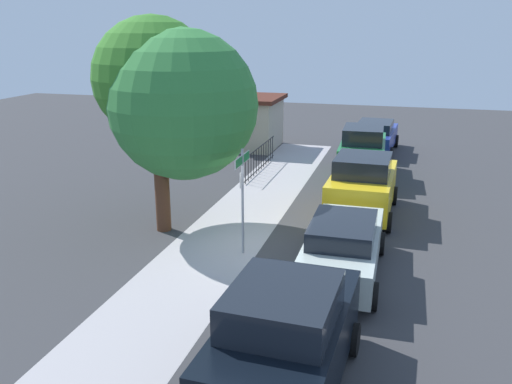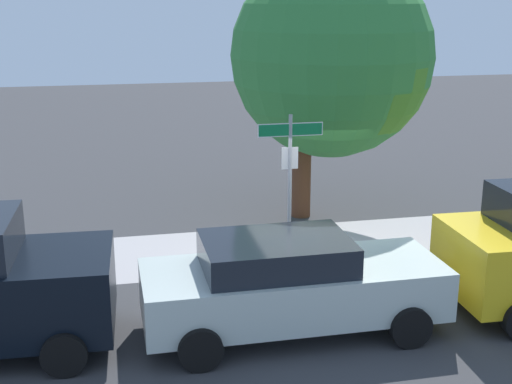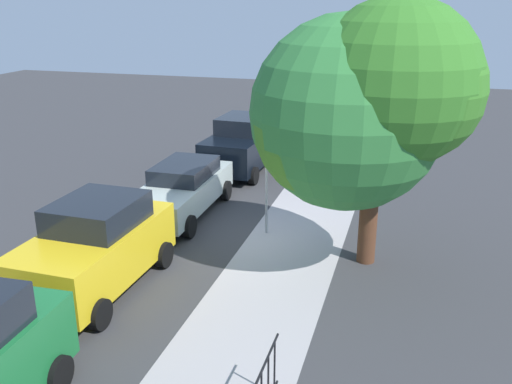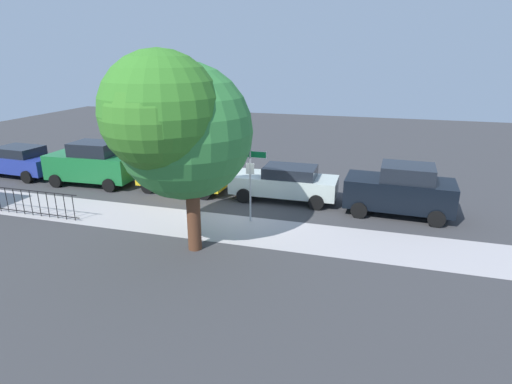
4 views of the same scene
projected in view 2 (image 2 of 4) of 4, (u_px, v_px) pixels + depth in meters
name	position (u px, v px, depth m)	size (l,w,h in m)	color
ground_plane	(320.00, 268.00, 13.43)	(60.00, 60.00, 0.00)	#38383A
sidewalk_strip	(391.00, 238.00, 15.05)	(24.00, 2.60, 0.00)	#A8A2A3
street_sign	(290.00, 162.00, 13.15)	(1.25, 0.07, 2.94)	#9EA0A5
shade_tree	(333.00, 45.00, 15.40)	(4.42, 5.10, 6.37)	#563220
car_silver	(290.00, 284.00, 10.69)	(4.64, 1.95, 1.55)	#B8C6BD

